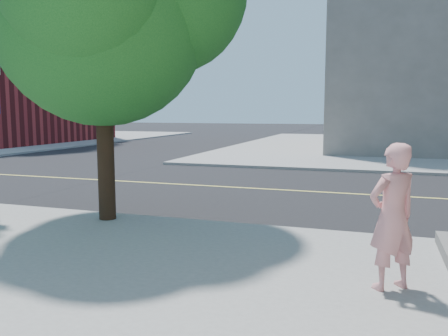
% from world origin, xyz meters
% --- Properties ---
extents(ground, '(140.00, 140.00, 0.00)m').
position_xyz_m(ground, '(0.00, 0.00, 0.00)').
color(ground, black).
rests_on(ground, ground).
extents(road_ew, '(140.00, 9.00, 0.01)m').
position_xyz_m(road_ew, '(0.00, 4.50, 0.01)').
color(road_ew, black).
rests_on(road_ew, ground).
extents(man_on_phone, '(0.76, 0.73, 1.76)m').
position_xyz_m(man_on_phone, '(7.64, -2.56, 1.00)').
color(man_on_phone, pink).
rests_on(man_on_phone, sidewalk_se).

